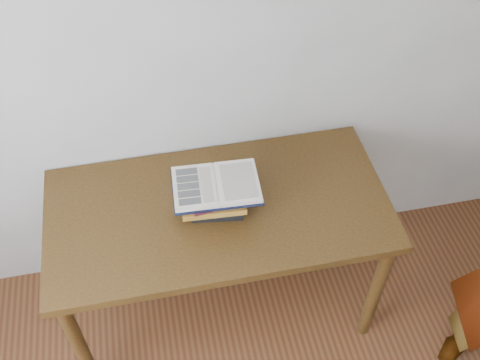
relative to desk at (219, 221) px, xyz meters
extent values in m
cube|color=beige|center=(-0.08, 0.37, 0.63)|extent=(3.50, 0.04, 2.60)
cube|color=#4B3212|center=(0.00, 0.00, 0.08)|extent=(1.44, 0.72, 0.04)
cylinder|color=#4B3212|center=(-0.66, -0.30, -0.31)|extent=(0.06, 0.06, 0.73)
cylinder|color=#4B3212|center=(0.66, -0.30, -0.31)|extent=(0.06, 0.06, 0.73)
cylinder|color=#4B3212|center=(-0.66, 0.30, -0.31)|extent=(0.06, 0.06, 0.73)
cylinder|color=#4B3212|center=(0.66, 0.30, -0.31)|extent=(0.06, 0.06, 0.73)
cube|color=black|center=(-0.01, 0.00, 0.11)|extent=(0.23, 0.19, 0.03)
cube|color=black|center=(-0.01, 0.01, 0.14)|extent=(0.20, 0.16, 0.03)
cube|color=#B57E29|center=(-0.02, -0.01, 0.17)|extent=(0.27, 0.20, 0.03)
cube|color=maroon|center=(-0.01, -0.02, 0.20)|extent=(0.23, 0.18, 0.03)
cube|color=#161A43|center=(-0.02, 0.00, 0.23)|extent=(0.21, 0.16, 0.03)
cube|color=black|center=(-0.01, -0.02, 0.25)|extent=(0.36, 0.26, 0.01)
cube|color=beige|center=(-0.09, -0.01, 0.26)|extent=(0.18, 0.24, 0.02)
cube|color=beige|center=(0.08, -0.02, 0.26)|extent=(0.18, 0.24, 0.02)
cylinder|color=beige|center=(-0.01, -0.02, 0.26)|extent=(0.02, 0.23, 0.01)
cube|color=black|center=(-0.11, 0.07, 0.27)|extent=(0.09, 0.04, 0.00)
cube|color=black|center=(-0.11, 0.03, 0.27)|extent=(0.09, 0.04, 0.00)
cube|color=black|center=(-0.12, -0.01, 0.27)|extent=(0.09, 0.04, 0.00)
cube|color=black|center=(-0.12, -0.05, 0.27)|extent=(0.09, 0.04, 0.00)
cube|color=black|center=(-0.12, -0.09, 0.27)|extent=(0.09, 0.04, 0.00)
cube|color=beige|center=(-0.04, -0.02, 0.27)|extent=(0.05, 0.19, 0.00)
cube|color=beige|center=(0.08, -0.02, 0.27)|extent=(0.14, 0.20, 0.00)
camera|label=1|loc=(-0.21, -1.47, 1.92)|focal=42.00mm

